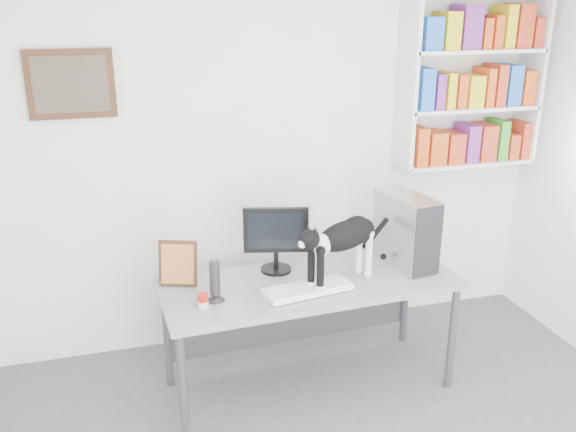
{
  "coord_description": "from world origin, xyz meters",
  "views": [
    {
      "loc": [
        -1.07,
        -2.01,
        2.38
      ],
      "look_at": [
        -0.05,
        1.53,
        1.07
      ],
      "focal_mm": 38.0,
      "sensor_mm": 36.0,
      "label": 1
    }
  ],
  "objects": [
    {
      "name": "room",
      "position": [
        0.0,
        0.0,
        1.35
      ],
      "size": [
        4.01,
        4.01,
        2.7
      ],
      "color": "#59585E",
      "rests_on": "ground"
    },
    {
      "name": "bookshelf",
      "position": [
        1.4,
        1.85,
        1.85
      ],
      "size": [
        1.03,
        0.28,
        1.24
      ],
      "primitive_type": "cube",
      "color": "silver",
      "rests_on": "room"
    },
    {
      "name": "wall_art",
      "position": [
        -1.3,
        1.97,
        1.9
      ],
      "size": [
        0.52,
        0.04,
        0.42
      ],
      "primitive_type": "cube",
      "color": "#482B17",
      "rests_on": "room"
    },
    {
      "name": "desk",
      "position": [
        0.0,
        1.21,
        0.38
      ],
      "size": [
        1.84,
        0.79,
        0.76
      ],
      "primitive_type": "cube",
      "rotation": [
        0.0,
        0.0,
        0.05
      ],
      "color": "gray",
      "rests_on": "room"
    },
    {
      "name": "monitor",
      "position": [
        -0.16,
        1.41,
        0.97
      ],
      "size": [
        0.44,
        0.29,
        0.43
      ],
      "primitive_type": "cube",
      "rotation": [
        0.0,
        0.0,
        -0.24
      ],
      "color": "black",
      "rests_on": "desk"
    },
    {
      "name": "keyboard",
      "position": [
        -0.06,
        1.07,
        0.78
      ],
      "size": [
        0.54,
        0.28,
        0.04
      ],
      "primitive_type": "cube",
      "rotation": [
        0.0,
        0.0,
        0.15
      ],
      "color": "white",
      "rests_on": "desk"
    },
    {
      "name": "pc_tower",
      "position": [
        0.67,
        1.3,
        0.99
      ],
      "size": [
        0.27,
        0.49,
        0.47
      ],
      "primitive_type": "cube",
      "rotation": [
        0.0,
        0.0,
        0.14
      ],
      "color": "#ABACB0",
      "rests_on": "desk"
    },
    {
      "name": "speaker",
      "position": [
        -0.6,
        1.12,
        0.88
      ],
      "size": [
        0.13,
        0.13,
        0.25
      ],
      "primitive_type": "cylinder",
      "rotation": [
        0.0,
        0.0,
        -0.21
      ],
      "color": "black",
      "rests_on": "desk"
    },
    {
      "name": "leaning_print",
      "position": [
        -0.78,
        1.39,
        0.9
      ],
      "size": [
        0.25,
        0.16,
        0.29
      ],
      "primitive_type": "cube",
      "rotation": [
        0.0,
        0.0,
        -0.34
      ],
      "color": "#482B17",
      "rests_on": "desk"
    },
    {
      "name": "soup_can",
      "position": [
        -0.68,
        1.04,
        0.8
      ],
      "size": [
        0.07,
        0.07,
        0.09
      ],
      "primitive_type": "cylinder",
      "rotation": [
        0.0,
        0.0,
        0.11
      ],
      "color": "#B31B0F",
      "rests_on": "desk"
    },
    {
      "name": "cat",
      "position": [
        0.18,
        1.13,
        0.96
      ],
      "size": [
        0.68,
        0.44,
        0.41
      ],
      "primitive_type": null,
      "rotation": [
        0.0,
        0.0,
        0.43
      ],
      "color": "black",
      "rests_on": "desk"
    }
  ]
}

